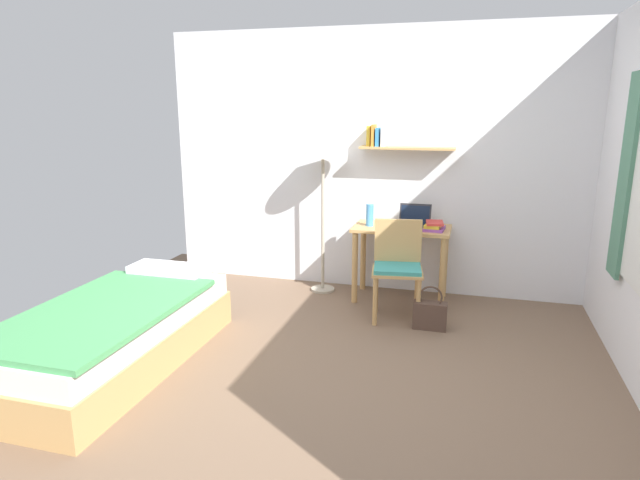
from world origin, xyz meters
TOP-DOWN VIEW (x-y plane):
  - ground_plane at (0.00, 0.00)m, footprint 5.28×5.28m
  - wall_back at (0.00, 2.02)m, footprint 4.40×0.27m
  - bed at (-1.52, -0.25)m, footprint 0.94×1.98m
  - desk at (0.29, 1.70)m, footprint 0.91×0.51m
  - desk_chair at (0.32, 1.22)m, footprint 0.49×0.44m
  - standing_lamp at (-0.51, 1.75)m, footprint 0.42×0.42m
  - laptop at (0.40, 1.74)m, footprint 0.30×0.22m
  - water_bottle at (-0.02, 1.66)m, footprint 0.07×0.07m
  - book_stack at (0.59, 1.64)m, footprint 0.20×0.25m
  - handbag at (0.63, 1.04)m, footprint 0.28×0.12m

SIDE VIEW (x-z plane):
  - ground_plane at x=0.00m, z-range 0.00..0.00m
  - handbag at x=0.63m, z-range -0.06..0.32m
  - bed at x=-1.52m, z-range -0.03..0.51m
  - desk_chair at x=0.32m, z-range 0.06..0.93m
  - desk at x=0.29m, z-range 0.21..0.94m
  - book_stack at x=0.59m, z-range 0.73..0.81m
  - laptop at x=0.40m, z-range 0.68..0.89m
  - water_bottle at x=-0.02m, z-range 0.73..0.94m
  - wall_back at x=0.00m, z-range 0.00..2.60m
  - standing_lamp at x=-0.51m, z-range 0.61..2.20m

